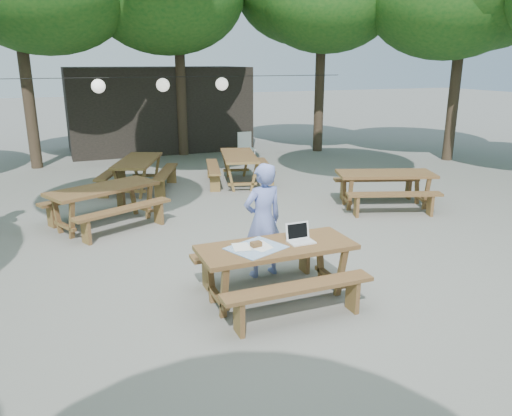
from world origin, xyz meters
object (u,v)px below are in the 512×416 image
at_px(main_picnic_table, 276,271).
at_px(plastic_chair, 246,153).
at_px(woman, 263,220).
at_px(picnic_table_nw, 105,206).

relative_size(main_picnic_table, plastic_chair, 2.22).
bearing_deg(plastic_chair, woman, -107.86).
height_order(main_picnic_table, picnic_table_nw, same).
bearing_deg(picnic_table_nw, plastic_chair, 20.95).
height_order(main_picnic_table, woman, woman).
distance_m(woman, plastic_chair, 8.51).
bearing_deg(main_picnic_table, woman, 79.90).
relative_size(woman, plastic_chair, 1.84).
xyz_separation_m(main_picnic_table, woman, (0.14, 0.78, 0.44)).
height_order(picnic_table_nw, plastic_chair, plastic_chair).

